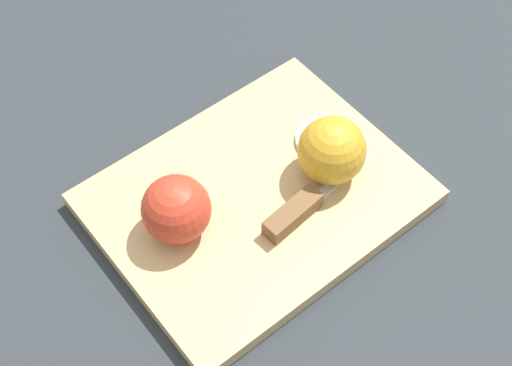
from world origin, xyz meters
name	(u,v)px	position (x,y,z in m)	size (l,w,h in m)	color
ground_plane	(256,203)	(0.00, 0.00, 0.00)	(4.00, 4.00, 0.00)	#282D33
cutting_board	(256,198)	(0.00, 0.00, 0.01)	(0.36, 0.28, 0.02)	tan
apple_half_left	(176,209)	(-0.10, 0.02, 0.06)	(0.08, 0.08, 0.08)	red
apple_half_right	(332,151)	(0.09, -0.03, 0.06)	(0.08, 0.08, 0.08)	gold
knife	(297,211)	(0.02, -0.05, 0.03)	(0.17, 0.03, 0.02)	silver
apple_slice	(323,140)	(0.11, 0.01, 0.02)	(0.07, 0.07, 0.01)	beige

